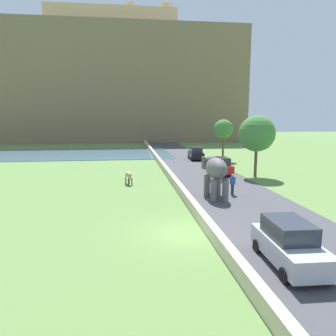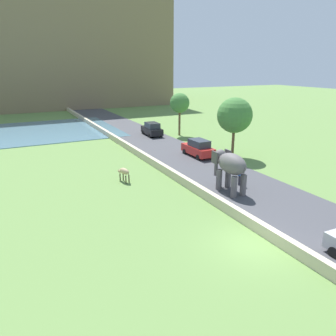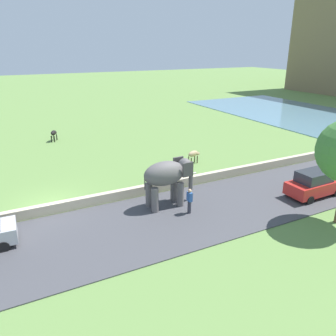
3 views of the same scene
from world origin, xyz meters
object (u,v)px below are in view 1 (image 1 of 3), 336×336
person_beside_elephant (233,184)px  car_black (196,154)px  car_silver (289,244)px  car_red (220,166)px  cow_tan (128,175)px  elephant (215,171)px

person_beside_elephant → car_black: 20.31m
car_silver → car_red: (3.15, 20.00, 0.00)m
car_red → car_black: (-0.00, 11.57, 0.00)m
car_black → cow_tan: (-9.32, -15.30, -0.06)m
car_silver → cow_tan: bearing=110.8°
car_black → elephant: bearing=-98.6°
car_red → car_silver: bearing=-98.9°
car_black → car_red: bearing=-90.0°
car_red → car_black: size_ratio=0.99×
person_beside_elephant → cow_tan: 9.17m
car_black → cow_tan: size_ratio=2.87×
person_beside_elephant → car_red: 8.82m
car_silver → cow_tan: car_silver is taller
person_beside_elephant → car_red: size_ratio=0.41×
car_red → person_beside_elephant: bearing=-100.5°
car_red → cow_tan: bearing=-158.2°
elephant → person_beside_elephant: size_ratio=2.13×
elephant → car_silver: size_ratio=0.85×
cow_tan → car_red: bearing=21.8°
elephant → person_beside_elephant: 2.04m
elephant → car_red: size_ratio=0.86×
cow_tan → car_silver: bearing=-69.2°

